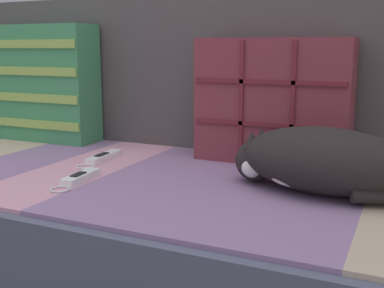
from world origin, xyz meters
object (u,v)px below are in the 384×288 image
at_px(couch, 128,227).
at_px(game_remote_far, 103,158).
at_px(throw_pillow_striped, 38,83).
at_px(sleeping_cat, 317,161).
at_px(game_remote_near, 79,178).
at_px(throw_pillow_quilted, 273,101).

relative_size(couch, game_remote_far, 8.95).
height_order(throw_pillow_striped, game_remote_far, throw_pillow_striped).
bearing_deg(throw_pillow_striped, couch, -24.12).
height_order(sleeping_cat, game_remote_near, sleeping_cat).
height_order(game_remote_near, game_remote_far, same).
relative_size(couch, game_remote_near, 9.87).
height_order(sleeping_cat, game_remote_far, sleeping_cat).
bearing_deg(sleeping_cat, couch, 178.12).
bearing_deg(throw_pillow_quilted, sleeping_cat, -54.81).
bearing_deg(throw_pillow_quilted, throw_pillow_striped, -179.97).
distance_m(throw_pillow_quilted, throw_pillow_striped, 0.87).
bearing_deg(couch, throw_pillow_striped, 155.88).
bearing_deg(throw_pillow_striped, sleeping_cat, -13.39).
bearing_deg(couch, sleeping_cat, -1.88).
xyz_separation_m(throw_pillow_striped, game_remote_far, (0.41, -0.20, -0.20)).
xyz_separation_m(game_remote_near, game_remote_far, (-0.08, 0.22, 0.00)).
bearing_deg(game_remote_far, couch, -18.26).
bearing_deg(couch, game_remote_near, -98.59).
distance_m(throw_pillow_striped, sleeping_cat, 1.09).
height_order(couch, game_remote_far, game_remote_far).
relative_size(sleeping_cat, game_remote_far, 2.28).
relative_size(throw_pillow_striped, game_remote_near, 2.50).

